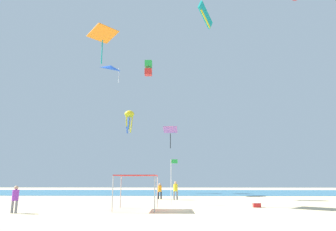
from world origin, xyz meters
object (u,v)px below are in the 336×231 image
object	(u,v)px
canopy_tent	(137,177)
kite_diamond_pink	(170,131)
kite_delta_blue	(111,67)
kite_diamond_orange	(103,35)
person_near_tent	(15,197)
kite_parafoil_teal	(205,15)
kite_octopus_yellow	(129,115)
person_leftmost	(160,190)
banner_flag	(172,177)
cooler_box	(257,205)
person_central	(176,189)
kite_box_green	(148,68)

from	to	relation	value
canopy_tent	kite_diamond_pink	bearing A→B (deg)	85.43
kite_delta_blue	kite_diamond_orange	bearing A→B (deg)	67.40
person_near_tent	kite_diamond_orange	distance (m)	17.94
kite_parafoil_teal	kite_octopus_yellow	bearing A→B (deg)	68.13
kite_diamond_pink	kite_diamond_orange	xyz separation A→B (m)	(-6.71, -19.62, 6.76)
canopy_tent	person_leftmost	xyz separation A→B (m)	(1.09, 11.30, -1.28)
banner_flag	cooler_box	size ratio (longest dim) A/B	6.69
person_leftmost	kite_diamond_pink	world-z (taller)	kite_diamond_pink
person_central	canopy_tent	bearing A→B (deg)	-99.53
banner_flag	kite_diamond_pink	distance (m)	22.51
person_near_tent	kite_box_green	distance (m)	23.34
person_near_tent	banner_flag	world-z (taller)	banner_flag
kite_box_green	kite_parafoil_teal	world-z (taller)	kite_parafoil_teal
person_central	kite_parafoil_teal	bearing A→B (deg)	39.18
kite_parafoil_teal	kite_diamond_orange	world-z (taller)	kite_parafoil_teal
kite_diamond_pink	kite_parafoil_teal	size ratio (longest dim) A/B	0.98
person_near_tent	kite_delta_blue	size ratio (longest dim) A/B	0.36
person_near_tent	cooler_box	bearing A→B (deg)	-151.86
canopy_tent	kite_delta_blue	bearing A→B (deg)	108.51
canopy_tent	kite_octopus_yellow	distance (m)	29.72
canopy_tent	cooler_box	world-z (taller)	canopy_tent
kite_parafoil_teal	kite_diamond_orange	size ratio (longest dim) A/B	0.98
kite_parafoil_teal	kite_octopus_yellow	size ratio (longest dim) A/B	0.90
person_near_tent	person_central	distance (m)	16.29
kite_box_green	kite_delta_blue	xyz separation A→B (m)	(-6.93, 8.45, 3.58)
person_near_tent	banner_flag	xyz separation A→B (m)	(9.99, 6.69, 1.29)
person_leftmost	kite_octopus_yellow	bearing A→B (deg)	92.20
person_leftmost	person_central	xyz separation A→B (m)	(1.72, -0.86, 0.12)
canopy_tent	kite_box_green	size ratio (longest dim) A/B	1.54
person_central	kite_parafoil_teal	xyz separation A→B (m)	(4.06, 2.70, 22.01)
kite_box_green	person_leftmost	bearing A→B (deg)	-59.91
person_central	kite_octopus_yellow	world-z (taller)	kite_octopus_yellow
kite_octopus_yellow	person_leftmost	bearing A→B (deg)	78.92
person_near_tent	kite_box_green	xyz separation A→B (m)	(6.89, 16.29, 15.23)
person_leftmost	kite_diamond_pink	xyz separation A→B (m)	(0.96, 14.40, 8.91)
kite_parafoil_teal	kite_octopus_yellow	world-z (taller)	kite_parafoil_teal
banner_flag	kite_box_green	xyz separation A→B (m)	(-3.10, 9.60, 13.94)
banner_flag	canopy_tent	bearing A→B (deg)	-118.58
kite_parafoil_teal	kite_diamond_orange	bearing A→B (deg)	149.58
cooler_box	kite_diamond_pink	size ratio (longest dim) A/B	0.17
kite_diamond_pink	kite_parafoil_teal	distance (m)	18.86
kite_parafoil_teal	person_leftmost	bearing A→B (deg)	135.77
kite_box_green	kite_delta_blue	size ratio (longest dim) A/B	0.42
cooler_box	kite_parafoil_teal	distance (m)	25.55
cooler_box	kite_box_green	bearing A→B (deg)	128.84
person_central	banner_flag	size ratio (longest dim) A/B	0.50
kite_box_green	kite_octopus_yellow	distance (m)	14.28
banner_flag	kite_diamond_orange	bearing A→B (deg)	167.67
person_near_tent	kite_octopus_yellow	distance (m)	31.87
kite_diamond_pink	kite_delta_blue	bearing A→B (deg)	21.28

